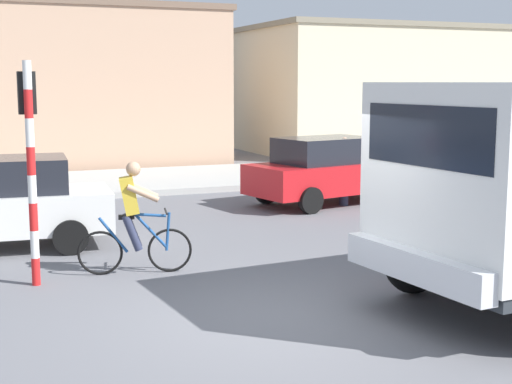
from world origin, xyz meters
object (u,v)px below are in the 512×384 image
object	(u,v)px
cyclist	(134,218)
traffic_light_pole	(30,142)
pedestrian_near_kerb	(344,170)
car_white_mid	(328,170)

from	to	relation	value
cyclist	traffic_light_pole	world-z (taller)	traffic_light_pole
traffic_light_pole	pedestrian_near_kerb	bearing A→B (deg)	30.37
cyclist	pedestrian_near_kerb	world-z (taller)	cyclist
cyclist	traffic_light_pole	xyz separation A→B (m)	(-1.47, -0.03, 1.20)
car_white_mid	pedestrian_near_kerb	world-z (taller)	pedestrian_near_kerb
car_white_mid	pedestrian_near_kerb	distance (m)	0.44
cyclist	pedestrian_near_kerb	distance (m)	7.44
car_white_mid	pedestrian_near_kerb	size ratio (longest dim) A/B	2.63
traffic_light_pole	car_white_mid	bearing A→B (deg)	33.25
traffic_light_pole	car_white_mid	xyz separation A→B (m)	(7.27, 4.77, -1.25)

